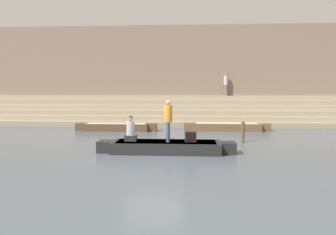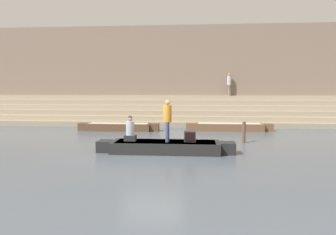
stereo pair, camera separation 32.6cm
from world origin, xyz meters
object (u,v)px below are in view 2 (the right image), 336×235
Objects in this scene: person_standing at (167,118)px; person_rowing at (130,131)px; tv_set at (190,136)px; person_on_steps at (229,83)px; rowboat_main at (165,147)px; moored_boat_shore at (119,127)px; mooring_post at (244,132)px; moored_boat_distant at (229,127)px.

person_rowing is at bearing 164.57° from person_standing.
person_on_steps is at bearing 74.65° from tv_set.
person_rowing reaches higher than rowboat_main.
person_on_steps is at bearing 39.13° from moored_boat_shore.
person_standing is 1.64× the size of mooring_post.
person_rowing is 1.03× the size of mooring_post.
person_on_steps is (7.45, 5.43, 2.88)m from moored_boat_shore.
rowboat_main reaches higher than moored_boat_shore.
tv_set is 7.76m from moored_boat_distant.
mooring_post is at bearing 27.28° from person_standing.
rowboat_main is 1.63m from person_rowing.
mooring_post reaches higher than moored_boat_distant.
moored_boat_shore is at bearing 168.89° from person_on_steps.
person_standing is at bearing -173.74° from tv_set.
person_rowing is 2.26× the size of tv_set.
mooring_post is (0.26, -4.69, 0.28)m from moored_boat_distant.
moored_boat_shore is at bearing 118.77° from rowboat_main.
person_on_steps reaches higher than person_rowing.
moored_boat_shore is at bearing 150.62° from mooring_post.
rowboat_main is 1.06× the size of moored_boat_distant.
moored_boat_shore is 7.05m from moored_boat_distant.
moored_boat_shore is 8.37m from mooring_post.
tv_set is 0.09× the size of moored_boat_shore.
moored_boat_distant is (4.85, 7.44, -0.65)m from person_rowing.
person_rowing is at bearing -151.76° from mooring_post.
tv_set is at bearing -52.35° from moored_boat_shore.
mooring_post is 0.61× the size of person_on_steps.
tv_set is at bearing -133.77° from mooring_post.
person_rowing is 2.53m from tv_set.
rowboat_main is 12.06× the size of tv_set.
moored_boat_distant is at bearing 66.49° from rowboat_main.
rowboat_main is at bearing -58.86° from moored_boat_shore.
mooring_post is at bearing 22.47° from person_rowing.
moored_boat_shore is at bearing 106.74° from person_standing.
mooring_post is at bearing 38.17° from rowboat_main.
tv_set is 0.09× the size of moored_boat_distant.
person_standing reaches higher than person_rowing.
rowboat_main is 5.49× the size of mooring_post.
person_rowing is 0.20× the size of moored_boat_distant.
person_on_steps is at bearing 86.14° from moored_boat_distant.
person_standing is 1.22m from tv_set.
person_on_steps is at bearing 61.75° from person_standing.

